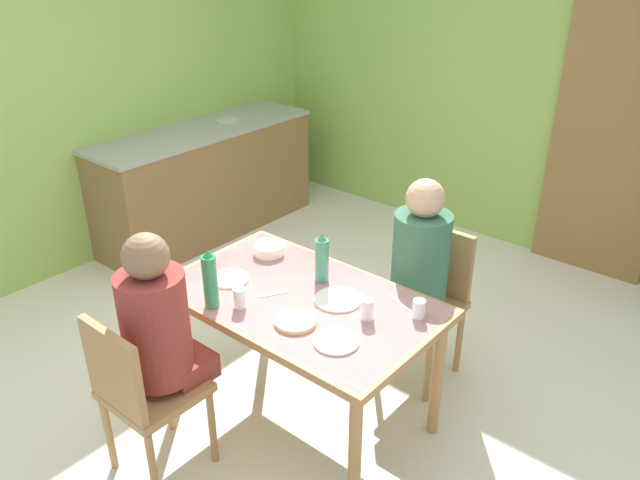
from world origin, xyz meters
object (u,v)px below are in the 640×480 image
object	(u,v)px
water_bottle_green_near	(210,280)
dining_table	(300,310)
kitchen_counter	(206,181)
chair_far_diner	(428,295)
water_bottle_green_far	(322,259)
person_far_diner	(419,259)
serving_bowl_center	(269,249)
chair_near_diner	(140,390)
person_near_diner	(158,323)

from	to	relation	value
water_bottle_green_near	dining_table	bearing A→B (deg)	50.91
kitchen_counter	chair_far_diner	distance (m)	2.44
dining_table	water_bottle_green_near	xyz separation A→B (m)	(-0.26, -0.33, 0.22)
kitchen_counter	water_bottle_green_far	bearing A→B (deg)	-25.77
person_far_diner	water_bottle_green_near	bearing A→B (deg)	60.13
chair_far_diner	serving_bowl_center	size ratio (longest dim) A/B	5.12
person_far_diner	dining_table	bearing A→B (deg)	65.78
chair_near_diner	person_far_diner	bearing A→B (deg)	68.01
water_bottle_green_near	water_bottle_green_far	distance (m)	0.57
dining_table	water_bottle_green_far	size ratio (longest dim) A/B	5.06
water_bottle_green_far	serving_bowl_center	xyz separation A→B (m)	(-0.41, 0.04, -0.10)
chair_far_diner	water_bottle_green_far	size ratio (longest dim) A/B	3.29
kitchen_counter	chair_far_diner	world-z (taller)	kitchen_counter
chair_near_diner	serving_bowl_center	xyz separation A→B (m)	(-0.15, 0.99, 0.26)
person_far_diner	water_bottle_green_near	size ratio (longest dim) A/B	2.59
water_bottle_green_near	serving_bowl_center	size ratio (longest dim) A/B	1.75
kitchen_counter	serving_bowl_center	xyz separation A→B (m)	(1.69, -0.98, 0.31)
kitchen_counter	water_bottle_green_far	distance (m)	2.37
chair_near_diner	water_bottle_green_far	world-z (taller)	water_bottle_green_far
kitchen_counter	dining_table	xyz separation A→B (m)	(2.12, -1.20, 0.20)
chair_near_diner	person_near_diner	size ratio (longest dim) A/B	1.13
chair_far_diner	water_bottle_green_far	bearing A→B (deg)	62.31
water_bottle_green_near	water_bottle_green_far	bearing A→B (deg)	64.50
kitchen_counter	chair_far_diner	size ratio (longest dim) A/B	2.24
dining_table	chair_near_diner	world-z (taller)	chair_near_diner
chair_far_diner	person_far_diner	bearing A→B (deg)	90.00
serving_bowl_center	water_bottle_green_far	bearing A→B (deg)	-5.60
dining_table	serving_bowl_center	bearing A→B (deg)	152.04
chair_far_diner	person_far_diner	distance (m)	0.31
dining_table	water_bottle_green_near	world-z (taller)	water_bottle_green_near
water_bottle_green_near	water_bottle_green_far	size ratio (longest dim) A/B	1.12
person_near_diner	serving_bowl_center	size ratio (longest dim) A/B	4.53
chair_far_diner	serving_bowl_center	bearing A→B (deg)	36.89
person_far_diner	chair_near_diner	bearing A→B (deg)	68.01
kitchen_counter	serving_bowl_center	size ratio (longest dim) A/B	11.46
serving_bowl_center	person_near_diner	bearing A→B (deg)	-79.97
kitchen_counter	chair_near_diner	xyz separation A→B (m)	(1.85, -1.96, 0.05)
chair_near_diner	water_bottle_green_far	distance (m)	1.05
person_far_diner	serving_bowl_center	world-z (taller)	person_far_diner
chair_near_diner	person_far_diner	world-z (taller)	person_far_diner
water_bottle_green_near	chair_far_diner	bearing A→B (deg)	63.33
kitchen_counter	serving_bowl_center	bearing A→B (deg)	-29.92
water_bottle_green_far	kitchen_counter	bearing A→B (deg)	154.23
dining_table	serving_bowl_center	size ratio (longest dim) A/B	7.88
dining_table	person_near_diner	world-z (taller)	person_near_diner
person_near_diner	water_bottle_green_near	xyz separation A→B (m)	(0.01, 0.30, 0.09)
dining_table	person_near_diner	distance (m)	0.69
kitchen_counter	person_near_diner	size ratio (longest dim) A/B	2.53
water_bottle_green_near	chair_near_diner	bearing A→B (deg)	-91.75
dining_table	chair_far_diner	bearing A→B (deg)	69.74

